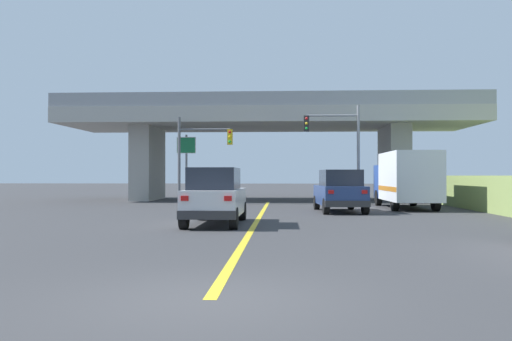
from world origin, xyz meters
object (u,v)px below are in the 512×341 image
object	(u,v)px
suv_lead	(215,196)
traffic_signal_farside	(198,149)
suv_crossing	(340,191)
traffic_signal_nearside	(340,141)
box_truck	(406,179)
highway_sign	(186,153)

from	to	relation	value
suv_lead	traffic_signal_farside	world-z (taller)	traffic_signal_farside
suv_crossing	traffic_signal_nearside	size ratio (longest dim) A/B	0.81
box_truck	highway_sign	xyz separation A→B (m)	(-13.04, 7.24, 1.67)
traffic_signal_farside	suv_crossing	bearing A→B (deg)	-42.59
traffic_signal_nearside	box_truck	bearing A→B (deg)	-51.00
suv_lead	traffic_signal_nearside	size ratio (longest dim) A/B	0.81
suv_lead	suv_crossing	distance (m)	8.66
traffic_signal_farside	highway_sign	world-z (taller)	traffic_signal_farside
suv_crossing	traffic_signal_farside	world-z (taller)	traffic_signal_farside
traffic_signal_nearside	highway_sign	distance (m)	10.57
suv_lead	suv_crossing	world-z (taller)	same
suv_crossing	traffic_signal_farside	distance (m)	11.17
suv_lead	highway_sign	distance (m)	17.78
traffic_signal_nearside	traffic_signal_farside	size ratio (longest dim) A/B	1.11
box_truck	suv_lead	bearing A→B (deg)	-131.94
box_truck	traffic_signal_nearside	world-z (taller)	traffic_signal_nearside
traffic_signal_farside	traffic_signal_nearside	bearing A→B (deg)	-4.42
suv_crossing	traffic_signal_nearside	world-z (taller)	traffic_signal_nearside
suv_lead	box_truck	bearing A→B (deg)	48.06
traffic_signal_nearside	traffic_signal_farside	bearing A→B (deg)	175.58
traffic_signal_nearside	highway_sign	size ratio (longest dim) A/B	1.33
suv_lead	box_truck	distance (m)	13.32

